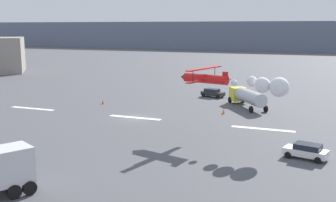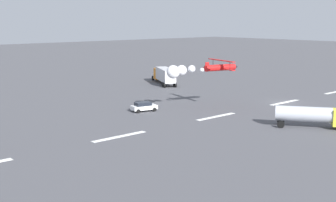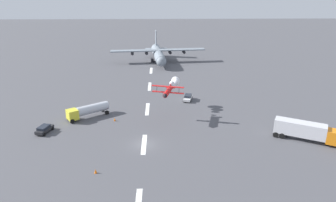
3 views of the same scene
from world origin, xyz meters
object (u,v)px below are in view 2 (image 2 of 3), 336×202
Objects in this scene: traffic_cone_far at (282,115)px; semi_truck_orange at (164,75)px; stunt_biplane_red at (193,70)px; followme_car_yellow at (144,106)px; fuel_tanker_truck at (313,115)px.

semi_truck_orange is at bearing -104.81° from traffic_cone_far.
followme_car_yellow is (6.91, -4.30, -5.81)m from stunt_biplane_red.
stunt_biplane_red reaches higher than traffic_cone_far.
fuel_tanker_truck is at bearing 70.99° from traffic_cone_far.
stunt_biplane_red is 3.02× the size of followme_car_yellow.
stunt_biplane_red reaches higher than followme_car_yellow.
semi_truck_orange is at bearing -121.95° from stunt_biplane_red.
stunt_biplane_red is at bearing -66.66° from traffic_cone_far.
followme_car_yellow is at bearing -66.56° from fuel_tanker_truck.
followme_car_yellow is (10.44, -24.09, -0.94)m from fuel_tanker_truck.
traffic_cone_far is at bearing 113.34° from stunt_biplane_red.
stunt_biplane_red is 17.79× the size of traffic_cone_far.
fuel_tanker_truck reaches higher than traffic_cone_far.
fuel_tanker_truck is (-3.53, 19.80, -4.87)m from stunt_biplane_red.
fuel_tanker_truck is 6.96m from traffic_cone_far.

